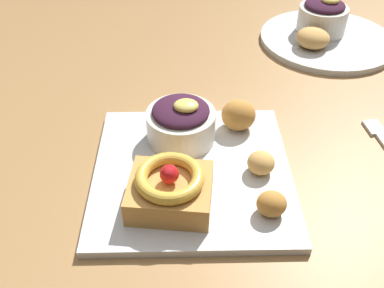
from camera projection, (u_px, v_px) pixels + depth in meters
name	position (u px, v px, depth m)	size (l,w,h in m)	color
dining_table	(174.00, 136.00, 0.79)	(1.55, 1.09, 0.73)	olive
front_plate	(192.00, 172.00, 0.59)	(0.27, 0.27, 0.01)	silver
cake_slice	(173.00, 188.00, 0.53)	(0.11, 0.10, 0.06)	#C68E47
berry_ramekin	(181.00, 122.00, 0.62)	(0.10, 0.10, 0.07)	silver
fritter_front	(261.00, 163.00, 0.58)	(0.04, 0.04, 0.03)	tan
fritter_middle	(238.00, 115.00, 0.65)	(0.05, 0.05, 0.05)	#BC7F38
fritter_back	(272.00, 204.00, 0.52)	(0.04, 0.03, 0.03)	#BC7F38
back_plate	(327.00, 39.00, 0.89)	(0.27, 0.27, 0.01)	silver
back_ramekin	(323.00, 16.00, 0.88)	(0.10, 0.10, 0.08)	silver
back_pastry	(313.00, 38.00, 0.84)	(0.06, 0.06, 0.04)	tan
fork	(384.00, 142.00, 0.65)	(0.03, 0.13, 0.00)	silver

